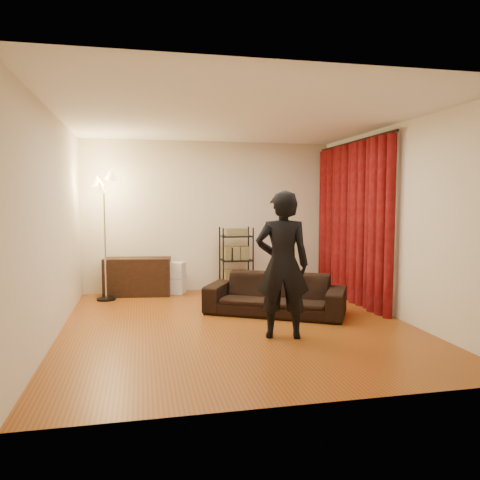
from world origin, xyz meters
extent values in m
plane|color=#934813|center=(0.00, 0.00, 0.00)|extent=(5.00, 5.00, 0.00)
plane|color=white|center=(0.00, 0.00, 2.70)|extent=(5.00, 5.00, 0.00)
plane|color=beige|center=(0.00, 2.50, 1.35)|extent=(5.00, 0.00, 5.00)
plane|color=beige|center=(0.00, -2.50, 1.35)|extent=(5.00, 0.00, 5.00)
plane|color=beige|center=(-2.25, 0.00, 1.35)|extent=(0.00, 5.00, 5.00)
plane|color=beige|center=(2.25, 0.00, 1.35)|extent=(0.00, 5.00, 5.00)
cylinder|color=black|center=(2.15, 1.12, 2.58)|extent=(0.04, 2.65, 0.04)
imported|color=black|center=(0.65, 0.45, 0.29)|extent=(2.11, 1.63, 0.58)
imported|color=black|center=(0.41, -0.67, 0.88)|extent=(0.72, 0.56, 1.76)
cube|color=black|center=(-1.31, 2.23, 0.33)|extent=(1.17, 0.57, 0.65)
camera|label=1|loc=(-1.23, -5.96, 1.65)|focal=35.00mm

